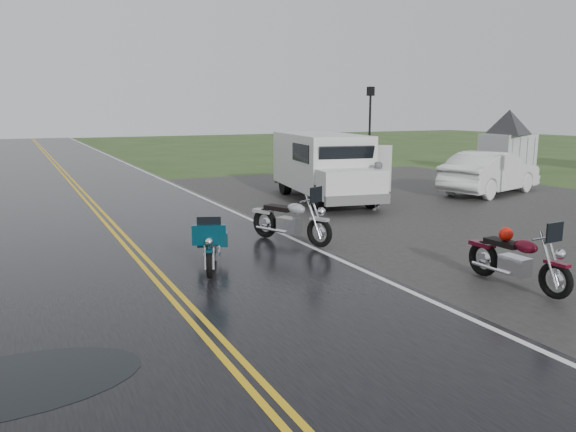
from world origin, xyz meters
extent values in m
plane|color=#2D471E|center=(0.00, 0.00, 0.00)|extent=(120.00, 120.00, 0.00)
cube|color=black|center=(0.00, 10.00, 0.02)|extent=(8.00, 100.00, 0.04)
cube|color=black|center=(11.00, 5.00, 0.01)|extent=(14.00, 24.00, 0.03)
imported|color=#4D4D52|center=(8.06, 6.27, 0.78)|extent=(0.67, 0.65, 1.55)
imported|color=silver|center=(14.04, 7.25, 0.81)|extent=(5.19, 3.03, 1.62)
camera|label=1|loc=(-2.36, -8.42, 3.22)|focal=35.00mm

